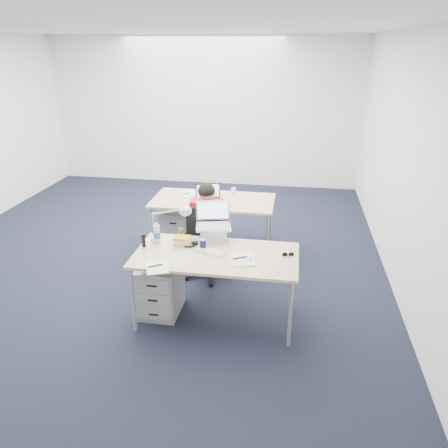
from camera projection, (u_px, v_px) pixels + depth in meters
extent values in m
plane|color=black|center=(151.00, 259.00, 5.75)|extent=(7.00, 7.00, 0.00)
cube|color=white|center=(203.00, 113.00, 8.41)|extent=(6.00, 0.02, 2.80)
cube|color=white|center=(406.00, 165.00, 4.77)|extent=(0.02, 7.00, 2.80)
cube|color=white|center=(134.00, 27.00, 4.68)|extent=(6.00, 7.00, 0.01)
cube|color=tan|center=(216.00, 256.00, 4.27)|extent=(1.60, 0.80, 0.03)
cylinder|color=#B7BABC|center=(133.00, 300.00, 4.20)|extent=(0.04, 0.04, 0.70)
cylinder|color=#B7BABC|center=(290.00, 315.00, 3.97)|extent=(0.04, 0.04, 0.70)
cylinder|color=#B7BABC|center=(155.00, 266.00, 4.84)|extent=(0.04, 0.04, 0.70)
cylinder|color=#B7BABC|center=(292.00, 277.00, 4.61)|extent=(0.04, 0.04, 0.70)
cube|color=tan|center=(213.00, 201.00, 5.75)|extent=(1.60, 0.80, 0.03)
cylinder|color=#B7BABC|center=(152.00, 233.00, 5.69)|extent=(0.04, 0.04, 0.70)
cylinder|color=#B7BABC|center=(267.00, 241.00, 5.46)|extent=(0.04, 0.04, 0.70)
cylinder|color=#B7BABC|center=(167.00, 214.00, 6.32)|extent=(0.04, 0.04, 0.70)
cylinder|color=#B7BABC|center=(271.00, 220.00, 6.10)|extent=(0.04, 0.04, 0.70)
cylinder|color=black|center=(207.00, 258.00, 5.28)|extent=(0.04, 0.04, 0.37)
cube|color=black|center=(207.00, 244.00, 5.20)|extent=(0.41, 0.41, 0.06)
cube|color=black|center=(204.00, 227.00, 4.90)|extent=(0.39, 0.05, 0.46)
cube|color=red|center=(207.00, 221.00, 5.10)|extent=(0.37, 0.20, 0.50)
sphere|color=tan|center=(207.00, 192.00, 4.97)|extent=(0.19, 0.19, 0.19)
cube|color=#96999B|center=(161.00, 288.00, 4.55)|extent=(0.40, 0.50, 0.55)
cube|color=#96999B|center=(179.00, 228.00, 6.03)|extent=(0.40, 0.50, 0.55)
cube|color=white|center=(210.00, 251.00, 4.30)|extent=(0.33, 0.22, 0.02)
ellipsoid|color=white|center=(249.00, 258.00, 4.15)|extent=(0.06, 0.09, 0.03)
cylinder|color=#14183E|center=(203.00, 244.00, 4.36)|extent=(0.08, 0.08, 0.10)
cylinder|color=silver|center=(157.00, 233.00, 4.47)|extent=(0.08, 0.08, 0.22)
cube|color=silver|center=(183.00, 241.00, 4.46)|extent=(0.19, 0.15, 0.08)
cube|color=black|center=(144.00, 241.00, 4.39)|extent=(0.04, 0.04, 0.14)
cube|color=#FCFF93|center=(157.00, 267.00, 4.01)|extent=(0.27, 0.33, 0.01)
cube|color=#FCFF93|center=(242.00, 259.00, 4.16)|extent=(0.28, 0.35, 0.01)
cylinder|color=white|center=(233.00, 191.00, 5.92)|extent=(0.09, 0.09, 0.09)
cube|color=white|center=(187.00, 194.00, 5.94)|extent=(0.30, 0.34, 0.01)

